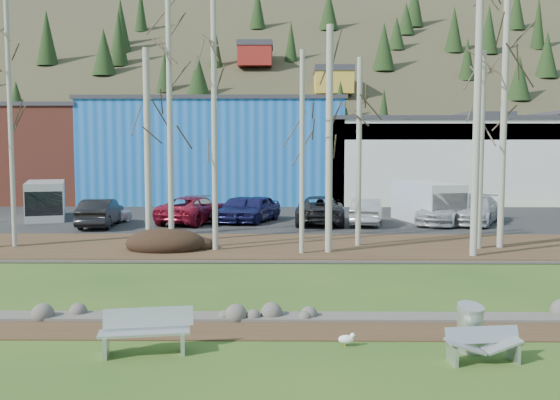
{
  "coord_description": "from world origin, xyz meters",
  "views": [
    {
      "loc": [
        -0.27,
        -13.02,
        4.57
      ],
      "look_at": [
        -0.52,
        10.66,
        2.5
      ],
      "focal_mm": 40.0,
      "sensor_mm": 36.0,
      "label": 1
    }
  ],
  "objects_px": {
    "bench_intact": "(146,331)",
    "car_3": "(199,209)",
    "litter_bin": "(470,330)",
    "car_6": "(320,210)",
    "car_0": "(105,213)",
    "car_2": "(194,210)",
    "seagull": "(347,339)",
    "van_grey": "(46,200)",
    "car_8": "(239,209)",
    "van_white": "(429,202)",
    "car_7": "(444,210)",
    "car_9": "(476,210)",
    "car_5": "(367,212)",
    "car_4": "(255,209)",
    "bench_damaged": "(483,345)",
    "car_1": "(101,213)"
  },
  "relations": [
    {
      "from": "litter_bin",
      "to": "car_3",
      "type": "bearing_deg",
      "value": 111.72
    },
    {
      "from": "car_8",
      "to": "van_grey",
      "type": "xyz_separation_m",
      "value": [
        -11.85,
        1.33,
        0.36
      ]
    },
    {
      "from": "seagull",
      "to": "van_grey",
      "type": "distance_m",
      "value": 28.46
    },
    {
      "from": "bench_damaged",
      "to": "car_1",
      "type": "distance_m",
      "value": 25.35
    },
    {
      "from": "car_1",
      "to": "car_6",
      "type": "distance_m",
      "value": 12.21
    },
    {
      "from": "bench_damaged",
      "to": "seagull",
      "type": "relative_size",
      "value": 3.88
    },
    {
      "from": "bench_intact",
      "to": "car_4",
      "type": "height_order",
      "value": "car_4"
    },
    {
      "from": "bench_damaged",
      "to": "car_5",
      "type": "xyz_separation_m",
      "value": [
        0.34,
        21.95,
        0.51
      ]
    },
    {
      "from": "seagull",
      "to": "van_grey",
      "type": "relative_size",
      "value": 0.08
    },
    {
      "from": "car_2",
      "to": "car_7",
      "type": "distance_m",
      "value": 14.24
    },
    {
      "from": "litter_bin",
      "to": "car_9",
      "type": "bearing_deg",
      "value": 72.95
    },
    {
      "from": "bench_intact",
      "to": "car_3",
      "type": "bearing_deg",
      "value": 85.06
    },
    {
      "from": "seagull",
      "to": "van_grey",
      "type": "xyz_separation_m",
      "value": [
        -15.99,
        23.53,
        1.1
      ]
    },
    {
      "from": "bench_intact",
      "to": "car_0",
      "type": "xyz_separation_m",
      "value": [
        -7.18,
        21.54,
        0.29
      ]
    },
    {
      "from": "car_4",
      "to": "car_6",
      "type": "distance_m",
      "value": 3.84
    },
    {
      "from": "car_8",
      "to": "van_grey",
      "type": "distance_m",
      "value": 11.93
    },
    {
      "from": "car_1",
      "to": "car_9",
      "type": "distance_m",
      "value": 20.99
    },
    {
      "from": "bench_intact",
      "to": "litter_bin",
      "type": "xyz_separation_m",
      "value": [
        7.17,
        0.19,
        -0.0
      ]
    },
    {
      "from": "car_8",
      "to": "car_7",
      "type": "bearing_deg",
      "value": 17.44
    },
    {
      "from": "car_2",
      "to": "car_5",
      "type": "bearing_deg",
      "value": -165.1
    },
    {
      "from": "litter_bin",
      "to": "car_3",
      "type": "relative_size",
      "value": 0.21
    },
    {
      "from": "car_0",
      "to": "car_7",
      "type": "relative_size",
      "value": 0.7
    },
    {
      "from": "bench_damaged",
      "to": "car_1",
      "type": "relative_size",
      "value": 0.36
    },
    {
      "from": "car_3",
      "to": "car_8",
      "type": "bearing_deg",
      "value": -27.13
    },
    {
      "from": "van_white",
      "to": "car_6",
      "type": "bearing_deg",
      "value": 171.07
    },
    {
      "from": "car_0",
      "to": "car_2",
      "type": "bearing_deg",
      "value": -154.15
    },
    {
      "from": "litter_bin",
      "to": "car_9",
      "type": "xyz_separation_m",
      "value": [
        6.67,
        21.76,
        0.44
      ]
    },
    {
      "from": "car_8",
      "to": "car_9",
      "type": "height_order",
      "value": "car_9"
    },
    {
      "from": "car_3",
      "to": "car_5",
      "type": "distance_m",
      "value": 9.89
    },
    {
      "from": "car_2",
      "to": "car_5",
      "type": "xyz_separation_m",
      "value": [
        9.81,
        -0.68,
        -0.03
      ]
    },
    {
      "from": "car_3",
      "to": "car_0",
      "type": "bearing_deg",
      "value": -169.96
    },
    {
      "from": "bench_intact",
      "to": "car_8",
      "type": "xyz_separation_m",
      "value": [
        0.33,
        22.72,
        0.41
      ]
    },
    {
      "from": "seagull",
      "to": "car_8",
      "type": "relative_size",
      "value": 0.1
    },
    {
      "from": "bench_damaged",
      "to": "car_0",
      "type": "height_order",
      "value": "car_0"
    },
    {
      "from": "car_6",
      "to": "van_grey",
      "type": "distance_m",
      "value": 16.66
    },
    {
      "from": "car_7",
      "to": "car_9",
      "type": "xyz_separation_m",
      "value": [
        1.81,
        0.0,
        0.0
      ]
    },
    {
      "from": "car_4",
      "to": "car_8",
      "type": "height_order",
      "value": "same"
    },
    {
      "from": "car_4",
      "to": "car_9",
      "type": "height_order",
      "value": "car_9"
    },
    {
      "from": "car_7",
      "to": "car_8",
      "type": "relative_size",
      "value": 1.21
    },
    {
      "from": "car_6",
      "to": "car_9",
      "type": "bearing_deg",
      "value": -176.72
    },
    {
      "from": "bench_damaged",
      "to": "car_8",
      "type": "xyz_separation_m",
      "value": [
        -6.92,
        23.18,
        0.54
      ]
    },
    {
      "from": "litter_bin",
      "to": "car_6",
      "type": "distance_m",
      "value": 21.9
    },
    {
      "from": "bench_intact",
      "to": "car_7",
      "type": "xyz_separation_m",
      "value": [
        12.03,
        21.94,
        0.43
      ]
    },
    {
      "from": "bench_intact",
      "to": "car_7",
      "type": "distance_m",
      "value": 25.03
    },
    {
      "from": "car_0",
      "to": "car_3",
      "type": "bearing_deg",
      "value": -140.85
    },
    {
      "from": "car_0",
      "to": "car_5",
      "type": "xyz_separation_m",
      "value": [
        14.78,
        -0.05,
        0.1
      ]
    },
    {
      "from": "car_0",
      "to": "car_2",
      "type": "distance_m",
      "value": 5.01
    },
    {
      "from": "bench_damaged",
      "to": "car_6",
      "type": "height_order",
      "value": "car_6"
    },
    {
      "from": "bench_damaged",
      "to": "car_2",
      "type": "xyz_separation_m",
      "value": [
        -9.47,
        22.63,
        0.55
      ]
    },
    {
      "from": "car_5",
      "to": "car_6",
      "type": "height_order",
      "value": "car_6"
    }
  ]
}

